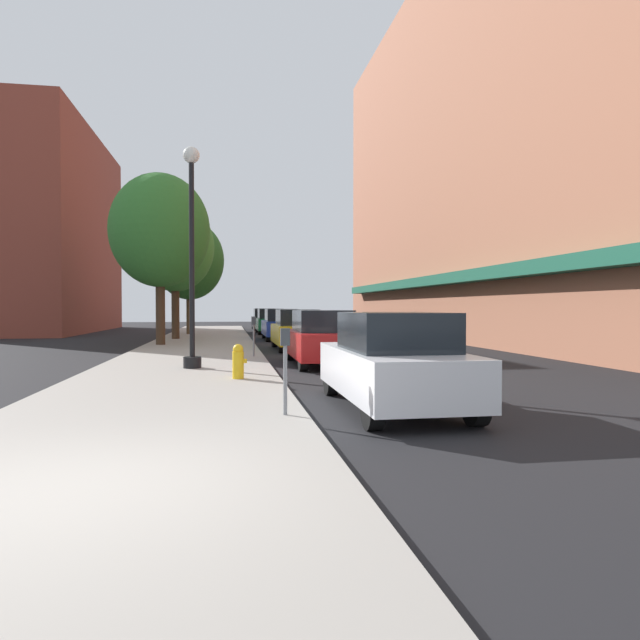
{
  "coord_description": "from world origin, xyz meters",
  "views": [
    {
      "loc": [
        1.19,
        -5.22,
        1.75
      ],
      "look_at": [
        4.9,
        16.98,
        1.23
      ],
      "focal_mm": 31.21,
      "sensor_mm": 36.0,
      "label": 1
    }
  ],
  "objects_px": {
    "tree_mid": "(189,260)",
    "car_black": "(264,319)",
    "fire_hydrant": "(238,361)",
    "car_white": "(393,362)",
    "car_yellow": "(297,330)",
    "lamppost": "(192,253)",
    "parking_meter_near": "(254,331)",
    "car_blue": "(281,325)",
    "car_green": "(270,321)",
    "tree_far": "(175,247)",
    "tree_near": "(160,231)",
    "car_red": "(322,338)",
    "parking_meter_far": "(285,360)"
  },
  "relations": [
    {
      "from": "car_yellow",
      "to": "car_white",
      "type": "bearing_deg",
      "value": -90.96
    },
    {
      "from": "car_black",
      "to": "car_yellow",
      "type": "bearing_deg",
      "value": -91.46
    },
    {
      "from": "tree_mid",
      "to": "tree_near",
      "type": "bearing_deg",
      "value": -93.56
    },
    {
      "from": "tree_near",
      "to": "car_green",
      "type": "xyz_separation_m",
      "value": [
        5.69,
        11.93,
        -4.26
      ]
    },
    {
      "from": "parking_meter_near",
      "to": "car_red",
      "type": "bearing_deg",
      "value": -45.33
    },
    {
      "from": "tree_far",
      "to": "car_green",
      "type": "bearing_deg",
      "value": 53.56
    },
    {
      "from": "car_blue",
      "to": "car_green",
      "type": "relative_size",
      "value": 1.0
    },
    {
      "from": "car_yellow",
      "to": "car_blue",
      "type": "distance_m",
      "value": 6.98
    },
    {
      "from": "parking_meter_near",
      "to": "lamppost",
      "type": "bearing_deg",
      "value": -118.68
    },
    {
      "from": "tree_mid",
      "to": "car_green",
      "type": "bearing_deg",
      "value": 23.13
    },
    {
      "from": "car_white",
      "to": "car_red",
      "type": "xyz_separation_m",
      "value": [
        0.0,
        7.35,
        0.0
      ]
    },
    {
      "from": "fire_hydrant",
      "to": "car_yellow",
      "type": "xyz_separation_m",
      "value": [
        2.57,
        9.91,
        0.29
      ]
    },
    {
      "from": "tree_far",
      "to": "car_black",
      "type": "bearing_deg",
      "value": 67.97
    },
    {
      "from": "car_blue",
      "to": "car_green",
      "type": "distance_m",
      "value": 7.28
    },
    {
      "from": "parking_meter_far",
      "to": "tree_near",
      "type": "height_order",
      "value": "tree_near"
    },
    {
      "from": "car_white",
      "to": "car_yellow",
      "type": "relative_size",
      "value": 1.0
    },
    {
      "from": "car_black",
      "to": "car_red",
      "type": "bearing_deg",
      "value": -91.46
    },
    {
      "from": "fire_hydrant",
      "to": "car_black",
      "type": "bearing_deg",
      "value": 85.15
    },
    {
      "from": "parking_meter_far",
      "to": "car_black",
      "type": "xyz_separation_m",
      "value": [
        1.95,
        34.7,
        -0.14
      ]
    },
    {
      "from": "lamppost",
      "to": "car_white",
      "type": "height_order",
      "value": "lamppost"
    },
    {
      "from": "parking_meter_near",
      "to": "car_blue",
      "type": "distance_m",
      "value": 11.33
    },
    {
      "from": "car_yellow",
      "to": "parking_meter_near",
      "type": "bearing_deg",
      "value": -115.96
    },
    {
      "from": "car_white",
      "to": "car_blue",
      "type": "relative_size",
      "value": 1.0
    },
    {
      "from": "car_red",
      "to": "car_blue",
      "type": "relative_size",
      "value": 1.0
    },
    {
      "from": "lamppost",
      "to": "parking_meter_near",
      "type": "xyz_separation_m",
      "value": [
        1.79,
        3.27,
        -2.25
      ]
    },
    {
      "from": "parking_meter_near",
      "to": "car_white",
      "type": "height_order",
      "value": "car_white"
    },
    {
      "from": "tree_mid",
      "to": "car_black",
      "type": "relative_size",
      "value": 1.61
    },
    {
      "from": "tree_near",
      "to": "tree_mid",
      "type": "height_order",
      "value": "tree_near"
    },
    {
      "from": "lamppost",
      "to": "car_black",
      "type": "xyz_separation_m",
      "value": [
        3.74,
        27.81,
        -2.39
      ]
    },
    {
      "from": "parking_meter_near",
      "to": "tree_far",
      "type": "xyz_separation_m",
      "value": [
        -3.51,
        11.05,
        3.89
      ]
    },
    {
      "from": "tree_mid",
      "to": "car_white",
      "type": "bearing_deg",
      "value": -78.77
    },
    {
      "from": "parking_meter_far",
      "to": "car_yellow",
      "type": "relative_size",
      "value": 0.3
    },
    {
      "from": "tree_near",
      "to": "car_blue",
      "type": "height_order",
      "value": "tree_near"
    },
    {
      "from": "tree_near",
      "to": "car_yellow",
      "type": "distance_m",
      "value": 7.48
    },
    {
      "from": "tree_far",
      "to": "tree_near",
      "type": "bearing_deg",
      "value": -92.91
    },
    {
      "from": "lamppost",
      "to": "car_red",
      "type": "distance_m",
      "value": 4.63
    },
    {
      "from": "car_red",
      "to": "car_green",
      "type": "distance_m",
      "value": 20.41
    },
    {
      "from": "lamppost",
      "to": "car_blue",
      "type": "xyz_separation_m",
      "value": [
        3.74,
        14.44,
        -2.39
      ]
    },
    {
      "from": "car_white",
      "to": "car_yellow",
      "type": "xyz_separation_m",
      "value": [
        0.0,
        13.5,
        0.0
      ]
    },
    {
      "from": "lamppost",
      "to": "parking_meter_near",
      "type": "bearing_deg",
      "value": 61.32
    },
    {
      "from": "tree_mid",
      "to": "car_blue",
      "type": "xyz_separation_m",
      "value": [
        5.08,
        -5.11,
        -3.79
      ]
    },
    {
      "from": "tree_mid",
      "to": "car_blue",
      "type": "bearing_deg",
      "value": -45.17
    },
    {
      "from": "parking_meter_near",
      "to": "tree_far",
      "type": "relative_size",
      "value": 0.19
    },
    {
      "from": "tree_far",
      "to": "fire_hydrant",
      "type": "bearing_deg",
      "value": -80.23
    },
    {
      "from": "car_blue",
      "to": "car_green",
      "type": "bearing_deg",
      "value": 89.68
    },
    {
      "from": "car_white",
      "to": "car_green",
      "type": "xyz_separation_m",
      "value": [
        0.0,
        27.76,
        0.0
      ]
    },
    {
      "from": "tree_near",
      "to": "car_yellow",
      "type": "height_order",
      "value": "tree_near"
    },
    {
      "from": "parking_meter_far",
      "to": "car_red",
      "type": "height_order",
      "value": "car_red"
    },
    {
      "from": "car_blue",
      "to": "tree_near",
      "type": "bearing_deg",
      "value": -141.07
    },
    {
      "from": "car_yellow",
      "to": "tree_far",
      "type": "bearing_deg",
      "value": 127.5
    }
  ]
}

